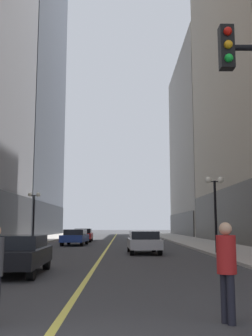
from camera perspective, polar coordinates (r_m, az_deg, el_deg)
ground_plane at (r=39.13m, az=-2.17°, el=-10.72°), size 200.00×200.00×0.00m
sidewalk_left at (r=40.22m, az=-14.20°, el=-10.30°), size 4.50×78.00×0.15m
sidewalk_right at (r=39.76m, az=10.01°, el=-10.46°), size 4.50×78.00×0.15m
lane_centre_stripe at (r=39.13m, az=-2.17°, el=-10.71°), size 0.16×70.00×0.01m
building_left_far at (r=72.04m, az=-16.64°, el=13.69°), size 15.93×26.00×56.52m
building_right_far at (r=67.17m, az=12.69°, el=3.19°), size 12.03×26.00×29.71m
car_black at (r=14.41m, az=-15.23°, el=-11.80°), size 1.85×4.32×1.32m
car_silver at (r=23.84m, az=2.57°, el=-10.56°), size 1.95×4.34×1.32m
car_blue at (r=33.88m, az=-7.38°, el=-9.82°), size 2.01×4.53×1.32m
car_red at (r=41.29m, az=-6.22°, el=-9.55°), size 1.98×4.63×1.32m
pedestrian_in_red_jacket at (r=7.27m, az=14.36°, el=-13.29°), size 0.46×0.46×1.73m
street_lamp_left_far at (r=34.32m, az=-13.21°, el=-5.41°), size 1.06×0.36×4.43m
street_lamp_right_mid at (r=23.08m, az=12.76°, el=-4.14°), size 1.06×0.36×4.43m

